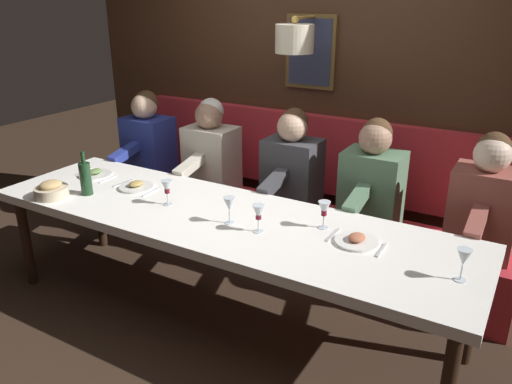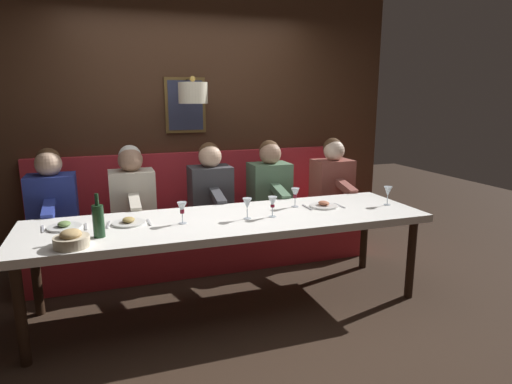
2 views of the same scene
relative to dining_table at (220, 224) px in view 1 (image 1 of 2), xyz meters
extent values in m
plane|color=#332319|center=(0.00, 0.00, -0.68)|extent=(12.00, 12.00, 0.00)
cube|color=white|center=(0.00, 0.00, 0.03)|extent=(0.90, 3.12, 0.06)
cylinder|color=black|center=(-0.35, 1.46, -0.34)|extent=(0.07, 0.07, 0.68)
cylinder|color=black|center=(0.35, -1.46, -0.34)|extent=(0.07, 0.07, 0.68)
cylinder|color=black|center=(0.35, 1.46, -0.34)|extent=(0.07, 0.07, 0.68)
cube|color=red|center=(0.89, 0.00, -0.46)|extent=(0.52, 3.32, 0.45)
cube|color=#422819|center=(1.48, 0.00, 0.77)|extent=(0.10, 4.52, 2.90)
cube|color=red|center=(1.39, 0.00, 0.09)|extent=(0.10, 3.32, 0.64)
cube|color=brown|center=(1.42, 0.07, 0.89)|extent=(0.04, 0.42, 0.56)
cube|color=#2D334C|center=(1.40, 0.07, 0.89)|extent=(0.01, 0.36, 0.50)
cylinder|color=#B78E3D|center=(1.25, 0.05, 1.16)|extent=(0.35, 0.02, 0.02)
cylinder|color=beige|center=(1.08, 0.05, 1.02)|extent=(0.28, 0.28, 0.20)
sphere|color=#B78E3D|center=(1.08, 0.05, 1.15)|extent=(0.06, 0.06, 0.06)
cube|color=#934C42|center=(0.89, -1.38, 0.05)|extent=(0.30, 0.40, 0.56)
sphere|color=beige|center=(0.87, -1.38, 0.43)|extent=(0.22, 0.22, 0.22)
sphere|color=#4C331E|center=(0.90, -1.38, 0.46)|extent=(0.20, 0.20, 0.20)
cube|color=#934C42|center=(0.60, -1.38, 0.09)|extent=(0.33, 0.09, 0.14)
cube|color=#567A5B|center=(0.89, -0.66, 0.05)|extent=(0.30, 0.40, 0.56)
sphere|color=#A37A60|center=(0.87, -0.66, 0.43)|extent=(0.22, 0.22, 0.22)
sphere|color=#4C331E|center=(0.90, -0.66, 0.46)|extent=(0.20, 0.20, 0.20)
cube|color=#567A5B|center=(0.60, -0.66, 0.09)|extent=(0.33, 0.09, 0.14)
cube|color=#3D3D42|center=(0.89, -0.05, 0.05)|extent=(0.30, 0.40, 0.56)
sphere|color=#D1A889|center=(0.87, -0.05, 0.43)|extent=(0.22, 0.22, 0.22)
sphere|color=#4C331E|center=(0.90, -0.05, 0.46)|extent=(0.20, 0.20, 0.20)
cube|color=#3D3D42|center=(0.60, -0.05, 0.09)|extent=(0.33, 0.09, 0.14)
cube|color=beige|center=(0.89, 0.68, 0.05)|extent=(0.30, 0.40, 0.56)
sphere|color=#A37A60|center=(0.87, 0.68, 0.43)|extent=(0.22, 0.22, 0.22)
sphere|color=silver|center=(0.90, 0.68, 0.46)|extent=(0.20, 0.20, 0.20)
cube|color=beige|center=(0.60, 0.68, 0.09)|extent=(0.33, 0.09, 0.14)
cube|color=#283893|center=(0.89, 1.35, 0.05)|extent=(0.30, 0.40, 0.56)
sphere|color=#D1A889|center=(0.87, 1.35, 0.43)|extent=(0.22, 0.22, 0.22)
sphere|color=#4C331E|center=(0.90, 1.35, 0.46)|extent=(0.20, 0.20, 0.20)
cube|color=#283893|center=(0.60, 1.35, 0.09)|extent=(0.33, 0.09, 0.14)
cylinder|color=silver|center=(0.09, 0.76, 0.06)|extent=(0.24, 0.24, 0.01)
ellipsoid|color=#AD8E4C|center=(0.09, 0.76, 0.09)|extent=(0.11, 0.09, 0.04)
cube|color=silver|center=(0.07, 0.62, 0.06)|extent=(0.17, 0.02, 0.01)
cube|color=silver|center=(0.11, 0.91, 0.06)|extent=(0.18, 0.04, 0.01)
cylinder|color=white|center=(0.07, -0.85, 0.06)|extent=(0.24, 0.24, 0.01)
ellipsoid|color=#B76647|center=(0.07, -0.85, 0.09)|extent=(0.11, 0.09, 0.04)
cube|color=silver|center=(0.05, -0.99, 0.06)|extent=(0.17, 0.02, 0.01)
cube|color=silver|center=(0.09, -0.70, 0.06)|extent=(0.18, 0.02, 0.01)
cylinder|color=silver|center=(0.13, 1.21, 0.06)|extent=(0.24, 0.24, 0.01)
ellipsoid|color=#668447|center=(0.13, 1.21, 0.09)|extent=(0.11, 0.09, 0.04)
cube|color=silver|center=(0.11, 1.06, 0.06)|extent=(0.17, 0.02, 0.01)
cube|color=silver|center=(0.15, 1.35, 0.06)|extent=(0.18, 0.04, 0.01)
cylinder|color=silver|center=(-0.08, -0.32, 0.06)|extent=(0.06, 0.06, 0.00)
cylinder|color=silver|center=(-0.08, -0.32, 0.10)|extent=(0.01, 0.01, 0.07)
cone|color=silver|center=(-0.08, -0.32, 0.18)|extent=(0.07, 0.07, 0.08)
cylinder|color=maroon|center=(-0.08, -0.32, 0.15)|extent=(0.03, 0.03, 0.02)
cylinder|color=silver|center=(-0.07, -0.12, 0.06)|extent=(0.06, 0.06, 0.00)
cylinder|color=silver|center=(-0.07, -0.12, 0.10)|extent=(0.01, 0.01, 0.07)
cone|color=silver|center=(-0.07, -0.12, 0.18)|extent=(0.07, 0.07, 0.08)
cylinder|color=silver|center=(-0.03, 0.38, 0.06)|extent=(0.06, 0.06, 0.00)
cylinder|color=silver|center=(-0.03, 0.38, 0.10)|extent=(0.01, 0.01, 0.07)
cone|color=silver|center=(-0.03, 0.38, 0.18)|extent=(0.07, 0.07, 0.08)
cylinder|color=maroon|center=(-0.03, 0.38, 0.15)|extent=(0.03, 0.03, 0.03)
cylinder|color=silver|center=(0.15, -0.62, 0.06)|extent=(0.06, 0.06, 0.00)
cylinder|color=silver|center=(0.15, -0.62, 0.10)|extent=(0.01, 0.01, 0.07)
cone|color=silver|center=(0.15, -0.62, 0.18)|extent=(0.07, 0.07, 0.08)
cylinder|color=maroon|center=(0.15, -0.62, 0.15)|extent=(0.03, 0.03, 0.03)
cylinder|color=silver|center=(-0.05, -1.41, 0.06)|extent=(0.06, 0.06, 0.00)
cylinder|color=silver|center=(-0.05, -1.41, 0.10)|extent=(0.01, 0.01, 0.07)
cone|color=silver|center=(-0.05, -1.41, 0.18)|extent=(0.07, 0.07, 0.08)
cylinder|color=#19381E|center=(-0.16, 0.97, 0.17)|extent=(0.08, 0.08, 0.22)
cylinder|color=#19381E|center=(-0.16, 0.97, 0.32)|extent=(0.03, 0.03, 0.08)
cylinder|color=beige|center=(-0.32, 1.13, 0.09)|extent=(0.22, 0.22, 0.07)
ellipsoid|color=tan|center=(-0.32, 1.13, 0.14)|extent=(0.15, 0.13, 0.06)
camera|label=1|loc=(-2.33, -1.62, 1.32)|focal=35.59mm
camera|label=2|loc=(-3.17, 0.89, 0.99)|focal=30.61mm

